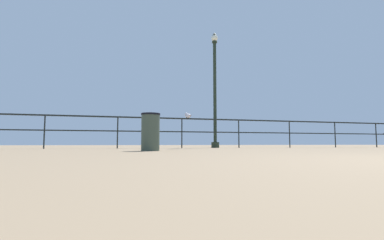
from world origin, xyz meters
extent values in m
cube|color=black|center=(0.00, 9.00, 1.08)|extent=(24.95, 0.05, 0.05)
cube|color=black|center=(0.00, 9.00, 0.59)|extent=(24.95, 0.04, 0.04)
cylinder|color=black|center=(-5.67, 9.00, 0.54)|extent=(0.04, 0.04, 1.08)
cylinder|color=black|center=(-3.40, 9.00, 0.54)|extent=(0.04, 0.04, 1.08)
cylinder|color=black|center=(-1.13, 9.00, 0.54)|extent=(0.04, 0.04, 1.08)
cylinder|color=black|center=(1.13, 9.00, 0.54)|extent=(0.04, 0.04, 1.08)
cylinder|color=black|center=(3.40, 9.00, 0.54)|extent=(0.04, 0.04, 1.08)
cylinder|color=black|center=(5.67, 9.00, 0.54)|extent=(0.04, 0.04, 1.08)
cylinder|color=black|center=(7.94, 9.00, 0.54)|extent=(0.04, 0.04, 1.08)
cylinder|color=#202C1E|center=(0.29, 9.35, 0.11)|extent=(0.31, 0.31, 0.22)
cylinder|color=#202C1E|center=(0.29, 9.35, 2.21)|extent=(0.13, 0.13, 3.98)
cylinder|color=#202C1E|center=(0.29, 9.35, 4.23)|extent=(0.20, 0.20, 0.06)
sphere|color=white|center=(0.29, 9.35, 4.39)|extent=(0.27, 0.27, 0.27)
cone|color=#202C1E|center=(0.29, 9.35, 4.57)|extent=(0.15, 0.15, 0.10)
ellipsoid|color=silver|center=(-0.90, 9.00, 1.18)|extent=(0.24, 0.32, 0.16)
ellipsoid|color=gray|center=(-0.90, 9.00, 1.21)|extent=(0.19, 0.29, 0.06)
sphere|color=silver|center=(-0.93, 9.12, 1.25)|extent=(0.13, 0.13, 0.13)
cone|color=gold|center=(-0.95, 9.21, 1.25)|extent=(0.06, 0.06, 0.05)
cube|color=gray|center=(-0.86, 8.84, 1.19)|extent=(0.09, 0.12, 0.02)
cylinder|color=#3A4739|center=(-2.75, 5.34, 0.40)|extent=(0.41, 0.41, 0.80)
cylinder|color=black|center=(-2.75, 5.34, 0.82)|extent=(0.43, 0.43, 0.04)
camera|label=1|loc=(-3.55, -0.87, 0.16)|focal=26.06mm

